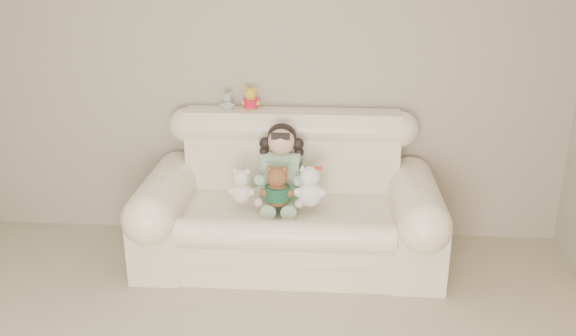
{
  "coord_description": "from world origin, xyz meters",
  "views": [
    {
      "loc": [
        0.48,
        -2.01,
        2.16
      ],
      "look_at": [
        0.21,
        1.9,
        0.75
      ],
      "focal_mm": 38.85,
      "sensor_mm": 36.0,
      "label": 1
    }
  ],
  "objects_px": {
    "brown_teddy": "(277,182)",
    "seated_child": "(282,164)",
    "white_cat": "(310,182)",
    "cream_teddy": "(241,183)",
    "sofa": "(289,195)"
  },
  "relations": [
    {
      "from": "sofa",
      "to": "brown_teddy",
      "type": "xyz_separation_m",
      "value": [
        -0.07,
        -0.16,
        0.15
      ]
    },
    {
      "from": "seated_child",
      "to": "brown_teddy",
      "type": "relative_size",
      "value": 1.73
    },
    {
      "from": "seated_child",
      "to": "brown_teddy",
      "type": "bearing_deg",
      "value": -84.78
    },
    {
      "from": "seated_child",
      "to": "white_cat",
      "type": "height_order",
      "value": "seated_child"
    },
    {
      "from": "seated_child",
      "to": "cream_teddy",
      "type": "bearing_deg",
      "value": -133.52
    },
    {
      "from": "seated_child",
      "to": "white_cat",
      "type": "relative_size",
      "value": 1.71
    },
    {
      "from": "seated_child",
      "to": "cream_teddy",
      "type": "xyz_separation_m",
      "value": [
        -0.26,
        -0.21,
        -0.07
      ]
    },
    {
      "from": "sofa",
      "to": "white_cat",
      "type": "height_order",
      "value": "sofa"
    },
    {
      "from": "white_cat",
      "to": "cream_teddy",
      "type": "bearing_deg",
      "value": -176.44
    },
    {
      "from": "brown_teddy",
      "to": "cream_teddy",
      "type": "relative_size",
      "value": 1.16
    },
    {
      "from": "seated_child",
      "to": "white_cat",
      "type": "bearing_deg",
      "value": -39.5
    },
    {
      "from": "seated_child",
      "to": "white_cat",
      "type": "xyz_separation_m",
      "value": [
        0.21,
        -0.22,
        -0.04
      ]
    },
    {
      "from": "brown_teddy",
      "to": "cream_teddy",
      "type": "height_order",
      "value": "brown_teddy"
    },
    {
      "from": "sofa",
      "to": "brown_teddy",
      "type": "height_order",
      "value": "sofa"
    },
    {
      "from": "brown_teddy",
      "to": "seated_child",
      "type": "bearing_deg",
      "value": 95.52
    }
  ]
}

